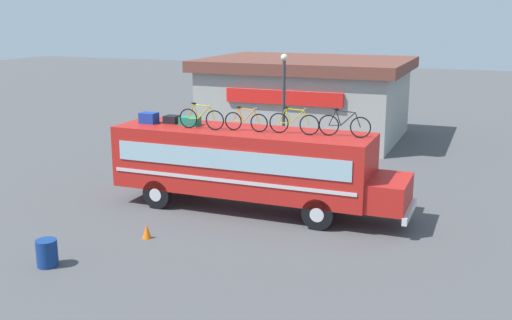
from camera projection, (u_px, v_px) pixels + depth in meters
The scene contains 13 objects.
ground_plane at pixel (242, 208), 22.08m from camera, with size 120.00×120.00×0.00m, color #4C4C4F.
bus at pixel (249, 163), 21.57m from camera, with size 10.64×2.55×2.90m.
luggage_bag_1 at pixel (149, 118), 22.62m from camera, with size 0.62×0.48×0.39m, color #193899.
luggage_bag_2 at pixel (172, 119), 22.64m from camera, with size 0.52×0.47×0.28m, color black.
luggage_bag_3 at pixel (190, 121), 22.21m from camera, with size 0.72×0.46×0.30m, color #1E7F66.
rooftop_bicycle_1 at pixel (201, 118), 21.42m from camera, with size 1.74×0.44×0.93m.
rooftop_bicycle_2 at pixel (246, 121), 21.06m from camera, with size 1.61×0.44×0.86m.
rooftop_bicycle_3 at pixel (294, 123), 20.55m from camera, with size 1.78×0.44×0.93m.
rooftop_bicycle_4 at pixel (344, 125), 20.11m from camera, with size 1.77×0.44×0.94m.
roadside_building at pixel (306, 97), 34.31m from camera, with size 11.11×8.44×4.40m.
trash_bin at pixel (47, 253), 16.98m from camera, with size 0.59×0.59×0.77m, color navy.
traffic_cone at pixel (147, 231), 19.11m from camera, with size 0.29×0.29×0.46m, color orange.
street_lamp at pixel (284, 105), 26.17m from camera, with size 0.29×0.29×5.21m.
Camera 1 is at (8.24, -19.35, 6.94)m, focal length 42.73 mm.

